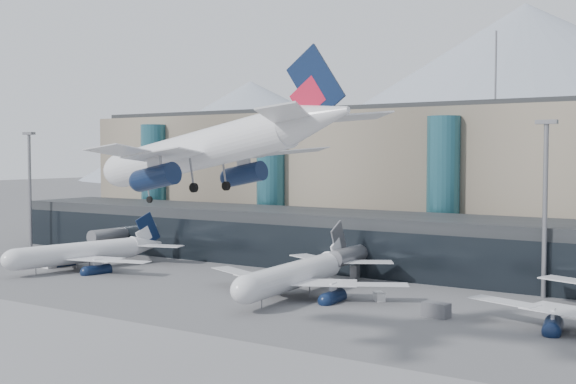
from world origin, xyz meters
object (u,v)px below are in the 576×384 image
object	(u,v)px
veh_b	(271,273)
jet_parked_mid	(304,265)
lightmast_mid	(545,198)
veh_g	(379,296)
hero_jet	(221,136)
lightmast_left	(30,183)
veh_a	(47,262)
veh_c	(436,310)
jet_parked_left	(95,246)

from	to	relation	value
veh_b	jet_parked_mid	bearing A→B (deg)	-132.92
lightmast_mid	veh_b	world-z (taller)	lightmast_mid
jet_parked_mid	veh_g	world-z (taller)	jet_parked_mid
hero_jet	lightmast_mid	bearing A→B (deg)	76.30
lightmast_left	lightmast_mid	size ratio (longest dim) A/B	1.00
lightmast_left	jet_parked_mid	bearing A→B (deg)	-9.24
jet_parked_mid	veh_a	world-z (taller)	jet_parked_mid
lightmast_mid	jet_parked_mid	world-z (taller)	lightmast_mid
lightmast_mid	veh_c	xyz separation A→B (m)	(-8.48, -20.08, -13.48)
veh_g	veh_b	bearing A→B (deg)	-151.93
veh_b	veh_c	world-z (taller)	veh_c
lightmast_left	jet_parked_left	bearing A→B (deg)	-20.23
lightmast_mid	jet_parked_mid	distance (m)	36.15
hero_jet	jet_parked_left	distance (m)	71.00
lightmast_left	jet_parked_mid	xyz separation A→B (m)	(79.16, -12.87, -10.20)
hero_jet	veh_g	distance (m)	43.64
jet_parked_mid	lightmast_left	bearing A→B (deg)	77.87
hero_jet	jet_parked_mid	distance (m)	42.86
jet_parked_mid	veh_g	distance (m)	12.36
jet_parked_left	jet_parked_mid	bearing A→B (deg)	-78.18
jet_parked_mid	hero_jet	bearing A→B (deg)	-163.03
lightmast_mid	veh_a	distance (m)	86.70
jet_parked_mid	veh_b	bearing A→B (deg)	50.09
veh_c	hero_jet	bearing A→B (deg)	-96.36
jet_parked_left	lightmast_mid	bearing A→B (deg)	-66.22
hero_jet	veh_a	distance (m)	76.07
lightmast_left	veh_b	size ratio (longest dim) A/B	11.10
lightmast_left	veh_g	bearing A→B (deg)	-7.27
hero_jet	veh_a	xyz separation A→B (m)	(-65.56, 32.08, -21.43)
jet_parked_left	veh_a	xyz separation A→B (m)	(-7.62, -4.62, -3.10)
lightmast_left	veh_a	size ratio (longest dim) A/B	7.55
veh_g	lightmast_left	bearing A→B (deg)	-141.06
veh_c	veh_a	bearing A→B (deg)	-170.36
veh_b	veh_g	distance (m)	25.01
lightmast_left	veh_c	bearing A→B (deg)	-9.55
jet_parked_mid	veh_a	size ratio (longest dim) A/B	10.22
hero_jet	jet_parked_left	size ratio (longest dim) A/B	0.99
veh_g	jet_parked_mid	bearing A→B (deg)	-127.60
hero_jet	veh_g	xyz separation A→B (m)	(-1.44, 37.79, -21.78)
lightmast_left	jet_parked_left	xyz separation A→B (m)	(34.41, -12.68, -10.37)
lightmast_mid	veh_g	size ratio (longest dim) A/B	12.28
veh_g	jet_parked_left	bearing A→B (deg)	-132.69
veh_a	veh_g	distance (m)	64.37
veh_b	hero_jet	bearing A→B (deg)	-156.96
jet_parked_left	veh_a	size ratio (longest dim) A/B	9.82
lightmast_left	veh_g	size ratio (longest dim) A/B	12.28
lightmast_left	jet_parked_left	world-z (taller)	lightmast_left
lightmast_left	lightmast_mid	xyz separation A→B (m)	(110.00, 3.00, 0.00)
hero_jet	jet_parked_mid	size ratio (longest dim) A/B	0.95
jet_parked_left	veh_g	world-z (taller)	jet_parked_left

